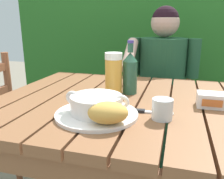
{
  "coord_description": "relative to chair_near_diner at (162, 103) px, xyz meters",
  "views": [
    {
      "loc": [
        0.21,
        -0.93,
        1.09
      ],
      "look_at": [
        -0.03,
        -0.11,
        0.85
      ],
      "focal_mm": 37.65,
      "sensor_mm": 36.0,
      "label": 1
    }
  ],
  "objects": [
    {
      "name": "table_knife",
      "position": [
        -0.0,
        -1.02,
        0.31
      ],
      "size": [
        0.17,
        0.03,
        0.01
      ],
      "color": "silver",
      "rests_on": "dining_table"
    },
    {
      "name": "butter_tub",
      "position": [
        0.24,
        -0.89,
        0.33
      ],
      "size": [
        0.1,
        0.08,
        0.05
      ],
      "color": "white",
      "rests_on": "dining_table"
    },
    {
      "name": "person_eating",
      "position": [
        -0.0,
        -0.2,
        0.24
      ],
      "size": [
        0.48,
        0.47,
        1.21
      ],
      "color": "#204B30",
      "rests_on": "ground_plane"
    },
    {
      "name": "serving_plate",
      "position": [
        -0.16,
        -1.1,
        0.31
      ],
      "size": [
        0.29,
        0.29,
        0.01
      ],
      "color": "white",
      "rests_on": "dining_table"
    },
    {
      "name": "bread_roll",
      "position": [
        -0.09,
        -1.17,
        0.35
      ],
      "size": [
        0.15,
        0.13,
        0.07
      ],
      "color": "gold",
      "rests_on": "serving_plate"
    },
    {
      "name": "beer_glass",
      "position": [
        -0.17,
        -0.84,
        0.4
      ],
      "size": [
        0.08,
        0.08,
        0.19
      ],
      "color": "gold",
      "rests_on": "dining_table"
    },
    {
      "name": "chair_near_diner",
      "position": [
        0.0,
        0.0,
        0.0
      ],
      "size": [
        0.42,
        0.41,
        0.97
      ],
      "color": "brown",
      "rests_on": "ground_plane"
    },
    {
      "name": "soup_bowl",
      "position": [
        -0.16,
        -1.1,
        0.35
      ],
      "size": [
        0.23,
        0.18,
        0.07
      ],
      "color": "white",
      "rests_on": "serving_plate"
    },
    {
      "name": "hedge_backdrop",
      "position": [
        -0.22,
        0.62,
        0.57
      ],
      "size": [
        2.71,
        0.78,
        2.64
      ],
      "color": "#256122",
      "rests_on": "ground_plane"
    },
    {
      "name": "water_glass_small",
      "position": [
        0.06,
        -1.06,
        0.34
      ],
      "size": [
        0.07,
        0.07,
        0.07
      ],
      "color": "silver",
      "rests_on": "dining_table"
    },
    {
      "name": "dining_table",
      "position": [
        -0.1,
        -0.89,
        0.2
      ],
      "size": [
        1.1,
        0.91,
        0.78
      ],
      "color": "brown",
      "rests_on": "ground_plane"
    },
    {
      "name": "beer_bottle",
      "position": [
        -0.1,
        -0.79,
        0.4
      ],
      "size": [
        0.07,
        0.07,
        0.24
      ],
      "color": "#27513B",
      "rests_on": "dining_table"
    }
  ]
}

